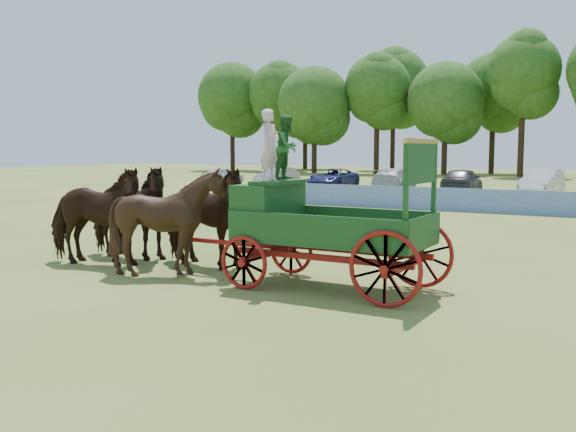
{
  "coord_description": "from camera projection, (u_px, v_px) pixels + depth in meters",
  "views": [
    {
      "loc": [
        4.16,
        -10.62,
        2.82
      ],
      "look_at": [
        -3.03,
        1.82,
        1.3
      ],
      "focal_mm": 40.0,
      "sensor_mm": 36.0,
      "label": 1
    }
  ],
  "objects": [
    {
      "name": "treeline",
      "position": [
        533.0,
        84.0,
        66.29
      ],
      "size": [
        87.7,
        23.35,
        15.63
      ],
      "color": "#382314",
      "rests_on": "ground"
    },
    {
      "name": "sponsor_banner",
      "position": [
        518.0,
        202.0,
        27.45
      ],
      "size": [
        26.0,
        0.08,
        1.05
      ],
      "primitive_type": "cube",
      "color": "#204EB0",
      "rests_on": "ground"
    },
    {
      "name": "farm_dray",
      "position": [
        302.0,
        211.0,
        13.13
      ],
      "size": [
        6.0,
        2.0,
        3.6
      ],
      "color": "maroon",
      "rests_on": "ground"
    },
    {
      "name": "ground",
      "position": [
        383.0,
        306.0,
        11.51
      ],
      "size": [
        160.0,
        160.0,
        0.0
      ],
      "primitive_type": "plane",
      "color": "olive",
      "rests_on": "ground"
    },
    {
      "name": "horse_lead_left",
      "position": [
        94.0,
        216.0,
        15.36
      ],
      "size": [
        3.05,
        1.87,
        2.4
      ],
      "primitive_type": "imported",
      "rotation": [
        0.0,
        0.0,
        1.79
      ],
      "color": "black",
      "rests_on": "ground"
    },
    {
      "name": "horse_lead_right",
      "position": [
        127.0,
        212.0,
        16.31
      ],
      "size": [
        2.88,
        1.37,
        2.4
      ],
      "primitive_type": "imported",
      "rotation": [
        0.0,
        0.0,
        1.6
      ],
      "color": "black",
      "rests_on": "ground"
    },
    {
      "name": "horse_wheel_right",
      "position": [
        202.0,
        217.0,
        15.12
      ],
      "size": [
        2.96,
        1.57,
        2.4
      ],
      "primitive_type": "imported",
      "rotation": [
        0.0,
        0.0,
        1.47
      ],
      "color": "black",
      "rests_on": "ground"
    },
    {
      "name": "horse_wheel_left",
      "position": [
        171.0,
        222.0,
        14.17
      ],
      "size": [
        2.55,
        2.37,
        2.4
      ],
      "primitive_type": "imported",
      "rotation": [
        0.0,
        0.0,
        1.35
      ],
      "color": "black",
      "rests_on": "ground"
    }
  ]
}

